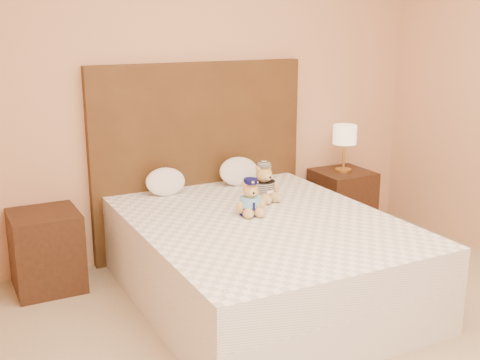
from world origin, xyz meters
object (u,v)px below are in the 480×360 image
(bed, at_px, (262,258))
(nightstand_right, at_px, (342,202))
(teddy_police, at_px, (250,197))
(teddy_prisoner, at_px, (264,183))
(nightstand_left, at_px, (47,251))
(pillow_right, at_px, (239,170))
(pillow_left, at_px, (165,180))
(lamp, at_px, (345,137))

(bed, height_order, nightstand_right, same)
(teddy_police, bearing_deg, teddy_prisoner, 53.59)
(nightstand_left, height_order, pillow_right, pillow_right)
(teddy_police, height_order, pillow_right, teddy_police)
(teddy_police, distance_m, pillow_left, 0.79)
(teddy_police, bearing_deg, nightstand_left, 159.41)
(bed, xyz_separation_m, pillow_right, (0.26, 0.83, 0.39))
(nightstand_left, bearing_deg, bed, -32.62)
(bed, xyz_separation_m, nightstand_left, (-1.25, 0.80, -0.00))
(nightstand_right, bearing_deg, nightstand_left, 180.00)
(bed, relative_size, pillow_left, 6.53)
(bed, relative_size, pillow_right, 6.02)
(bed, distance_m, pillow_left, 0.98)
(teddy_prisoner, bearing_deg, bed, -128.56)
(lamp, distance_m, pillow_left, 1.62)
(nightstand_left, relative_size, teddy_police, 2.23)
(teddy_prisoner, bearing_deg, nightstand_left, 155.22)
(nightstand_left, xyz_separation_m, teddy_prisoner, (1.46, -0.45, 0.41))
(lamp, xyz_separation_m, teddy_prisoner, (-1.04, -0.45, -0.16))
(lamp, bearing_deg, pillow_left, 178.93)
(lamp, relative_size, pillow_left, 1.31)
(bed, xyz_separation_m, nightstand_right, (1.25, 0.80, -0.00))
(nightstand_right, relative_size, teddy_prisoner, 2.03)
(lamp, relative_size, pillow_right, 1.20)
(bed, bearing_deg, teddy_prisoner, 59.25)
(bed, height_order, teddy_police, teddy_police)
(teddy_prisoner, distance_m, pillow_right, 0.48)
(lamp, xyz_separation_m, teddy_police, (-1.28, -0.68, -0.18))
(teddy_prisoner, height_order, pillow_left, teddy_prisoner)
(bed, relative_size, teddy_prisoner, 7.38)
(nightstand_left, relative_size, pillow_right, 1.65)
(pillow_right, bearing_deg, nightstand_right, -1.73)
(bed, relative_size, teddy_police, 8.11)
(nightstand_left, relative_size, nightstand_right, 1.00)
(bed, relative_size, nightstand_right, 3.64)
(nightstand_right, xyz_separation_m, pillow_right, (-0.99, 0.03, 0.39))
(teddy_police, bearing_deg, lamp, 36.68)
(pillow_right, bearing_deg, pillow_left, 180.00)
(pillow_left, bearing_deg, teddy_prisoner, -39.92)
(nightstand_left, bearing_deg, teddy_police, -29.12)
(nightstand_right, height_order, lamp, lamp)
(lamp, distance_m, teddy_police, 1.46)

